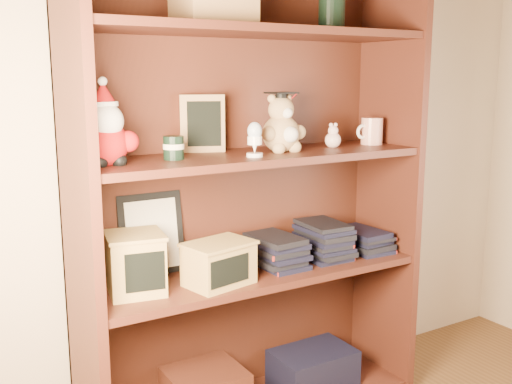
# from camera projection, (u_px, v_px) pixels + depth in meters

# --- Properties ---
(bookcase) EXTENTS (1.20, 0.35, 1.60)m
(bookcase) POSITION_uv_depth(u_px,v_px,m) (248.00, 202.00, 2.04)
(bookcase) COLOR #471F14
(bookcase) RESTS_ON ground
(shelf_lower) EXTENTS (1.14, 0.33, 0.02)m
(shelf_lower) POSITION_uv_depth(u_px,v_px,m) (256.00, 273.00, 2.04)
(shelf_lower) COLOR #471F14
(shelf_lower) RESTS_ON ground
(shelf_upper) EXTENTS (1.14, 0.33, 0.02)m
(shelf_upper) POSITION_uv_depth(u_px,v_px,m) (256.00, 157.00, 1.97)
(shelf_upper) COLOR #471F14
(shelf_upper) RESTS_ON ground
(santa_plush) EXTENTS (0.18, 0.13, 0.26)m
(santa_plush) POSITION_uv_depth(u_px,v_px,m) (106.00, 132.00, 1.69)
(santa_plush) COLOR #A50F0F
(santa_plush) RESTS_ON shelf_upper
(teachers_tin) EXTENTS (0.06, 0.06, 0.07)m
(teachers_tin) POSITION_uv_depth(u_px,v_px,m) (174.00, 147.00, 1.81)
(teachers_tin) COLOR black
(teachers_tin) RESTS_ON shelf_upper
(chalkboard_plaque) EXTENTS (0.14, 0.11, 0.19)m
(chalkboard_plaque) POSITION_uv_depth(u_px,v_px,m) (203.00, 125.00, 1.97)
(chalkboard_plaque) COLOR #9E7547
(chalkboard_plaque) RESTS_ON shelf_upper
(egg_cup) EXTENTS (0.05, 0.05, 0.11)m
(egg_cup) POSITION_uv_depth(u_px,v_px,m) (255.00, 138.00, 1.86)
(egg_cup) COLOR white
(egg_cup) RESTS_ON shelf_upper
(grad_teddy_bear) EXTENTS (0.17, 0.14, 0.20)m
(grad_teddy_bear) POSITION_uv_depth(u_px,v_px,m) (282.00, 128.00, 1.99)
(grad_teddy_bear) COLOR tan
(grad_teddy_bear) RESTS_ON shelf_upper
(pink_figurine) EXTENTS (0.06, 0.06, 0.09)m
(pink_figurine) POSITION_uv_depth(u_px,v_px,m) (333.00, 138.00, 2.12)
(pink_figurine) COLOR beige
(pink_figurine) RESTS_ON shelf_upper
(teacher_mug) EXTENTS (0.11, 0.08, 0.10)m
(teacher_mug) POSITION_uv_depth(u_px,v_px,m) (371.00, 131.00, 2.21)
(teacher_mug) COLOR silver
(teacher_mug) RESTS_ON shelf_upper
(certificate_frame) EXTENTS (0.22, 0.06, 0.27)m
(certificate_frame) POSITION_uv_depth(u_px,v_px,m) (151.00, 234.00, 1.97)
(certificate_frame) COLOR black
(certificate_frame) RESTS_ON shelf_lower
(treats_box) EXTENTS (0.20, 0.20, 0.19)m
(treats_box) POSITION_uv_depth(u_px,v_px,m) (135.00, 263.00, 1.81)
(treats_box) COLOR tan
(treats_box) RESTS_ON shelf_lower
(pencils_box) EXTENTS (0.24, 0.19, 0.14)m
(pencils_box) POSITION_uv_depth(u_px,v_px,m) (219.00, 263.00, 1.88)
(pencils_box) COLOR tan
(pencils_box) RESTS_ON shelf_lower
(book_stack_left) EXTENTS (0.14, 0.20, 0.10)m
(book_stack_left) POSITION_uv_depth(u_px,v_px,m) (277.00, 252.00, 2.07)
(book_stack_left) COLOR black
(book_stack_left) RESTS_ON shelf_lower
(book_stack_mid) EXTENTS (0.14, 0.20, 0.13)m
(book_stack_mid) POSITION_uv_depth(u_px,v_px,m) (323.00, 240.00, 2.17)
(book_stack_mid) COLOR black
(book_stack_mid) RESTS_ON shelf_lower
(book_stack_right) EXTENTS (0.14, 0.20, 0.08)m
(book_stack_right) POSITION_uv_depth(u_px,v_px,m) (362.00, 239.00, 2.27)
(book_stack_right) COLOR black
(book_stack_right) RESTS_ON shelf_lower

